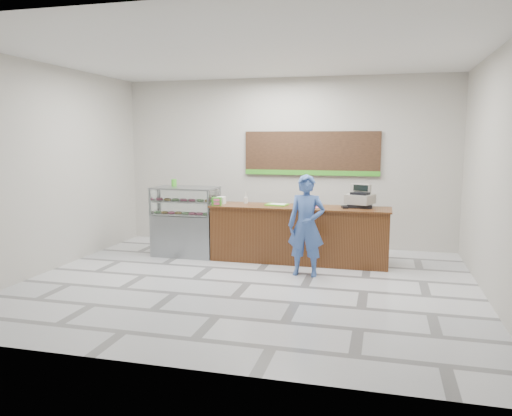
% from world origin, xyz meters
% --- Properties ---
extents(floor, '(7.00, 7.00, 0.00)m').
position_xyz_m(floor, '(0.00, 0.00, 0.00)').
color(floor, silver).
rests_on(floor, ground).
extents(back_wall, '(7.00, 0.00, 7.00)m').
position_xyz_m(back_wall, '(0.00, 3.00, 1.75)').
color(back_wall, '#B8B3A9').
rests_on(back_wall, floor).
extents(ceiling, '(7.00, 7.00, 0.00)m').
position_xyz_m(ceiling, '(0.00, 0.00, 3.50)').
color(ceiling, silver).
rests_on(ceiling, back_wall).
extents(sales_counter, '(3.26, 0.76, 1.03)m').
position_xyz_m(sales_counter, '(0.55, 1.55, 0.52)').
color(sales_counter, brown).
rests_on(sales_counter, floor).
extents(display_case, '(1.22, 0.72, 1.33)m').
position_xyz_m(display_case, '(-1.67, 1.55, 0.68)').
color(display_case, gray).
rests_on(display_case, floor).
extents(menu_board, '(2.80, 0.06, 0.90)m').
position_xyz_m(menu_board, '(0.55, 2.96, 1.93)').
color(menu_board, black).
rests_on(menu_board, back_wall).
extents(cash_register, '(0.56, 0.57, 0.41)m').
position_xyz_m(cash_register, '(1.62, 1.73, 1.18)').
color(cash_register, black).
rests_on(cash_register, sales_counter).
extents(card_terminal, '(0.14, 0.20, 0.04)m').
position_xyz_m(card_terminal, '(1.36, 1.52, 1.05)').
color(card_terminal, black).
rests_on(card_terminal, sales_counter).
extents(serving_tray, '(0.43, 0.34, 0.02)m').
position_xyz_m(serving_tray, '(0.12, 1.63, 1.04)').
color(serving_tray, '#5CDC21').
rests_on(serving_tray, sales_counter).
extents(napkin_box, '(0.16, 0.16, 0.13)m').
position_xyz_m(napkin_box, '(-0.95, 1.54, 1.10)').
color(napkin_box, white).
rests_on(napkin_box, sales_counter).
extents(straw_cup, '(0.08, 0.08, 0.12)m').
position_xyz_m(straw_cup, '(-0.51, 1.73, 1.09)').
color(straw_cup, silver).
rests_on(straw_cup, sales_counter).
extents(promo_box, '(0.18, 0.13, 0.15)m').
position_xyz_m(promo_box, '(-0.95, 1.31, 1.11)').
color(promo_box, green).
rests_on(promo_box, sales_counter).
extents(donut_decal, '(0.17, 0.17, 0.00)m').
position_xyz_m(donut_decal, '(0.84, 1.48, 1.03)').
color(donut_decal, '#E25687').
rests_on(donut_decal, sales_counter).
extents(green_cup_left, '(0.09, 0.09, 0.14)m').
position_xyz_m(green_cup_left, '(-1.95, 1.65, 1.40)').
color(green_cup_left, green).
rests_on(green_cup_left, display_case).
extents(green_cup_right, '(0.09, 0.09, 0.14)m').
position_xyz_m(green_cup_right, '(-1.94, 1.66, 1.40)').
color(green_cup_right, green).
rests_on(green_cup_right, display_case).
extents(customer, '(0.62, 0.42, 1.67)m').
position_xyz_m(customer, '(0.81, 0.69, 0.84)').
color(customer, '#3B5CA2').
rests_on(customer, floor).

